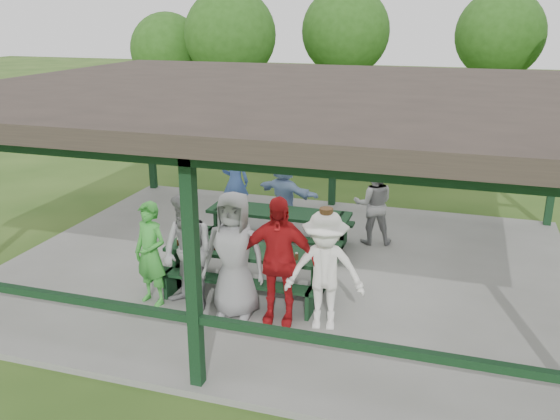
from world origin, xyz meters
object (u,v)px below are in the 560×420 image
(spectator_lblue, at_px, (284,195))
(picnic_table_near, at_px, (249,265))
(contestant_grey_left, at_px, (188,253))
(farm_trailer, at_px, (285,144))
(contestant_red, at_px, (278,261))
(spectator_blue, at_px, (235,182))
(pickup_truck, at_px, (413,147))
(contestant_grey_mid, at_px, (234,255))
(spectator_grey, at_px, (373,204))
(contestant_white_fedora, at_px, (325,271))
(picnic_table_far, at_px, (279,224))
(contestant_green, at_px, (151,254))

(spectator_lblue, bearing_deg, picnic_table_near, 116.68)
(contestant_grey_left, height_order, farm_trailer, contestant_grey_left)
(contestant_red, height_order, farm_trailer, contestant_red)
(contestant_grey_left, xyz_separation_m, contestant_red, (1.42, 0.01, 0.05))
(picnic_table_near, xyz_separation_m, contestant_red, (0.76, -0.80, 0.50))
(contestant_grey_left, distance_m, spectator_blue, 4.38)
(pickup_truck, relative_size, farm_trailer, 1.34)
(contestant_grey_mid, height_order, spectator_grey, contestant_grey_mid)
(contestant_white_fedora, xyz_separation_m, pickup_truck, (0.33, 10.15, -0.32))
(picnic_table_near, distance_m, spectator_grey, 3.24)
(contestant_white_fedora, distance_m, farm_trailer, 10.30)
(contestant_grey_mid, relative_size, farm_trailer, 0.54)
(picnic_table_far, xyz_separation_m, farm_trailer, (-1.97, 6.90, 0.05))
(contestant_green, relative_size, contestant_red, 0.86)
(contestant_red, relative_size, contestant_white_fedora, 1.06)
(spectator_blue, height_order, spectator_grey, spectator_blue)
(picnic_table_near, xyz_separation_m, picnic_table_far, (-0.11, 2.00, 0.00))
(picnic_table_far, relative_size, contestant_white_fedora, 1.50)
(contestant_grey_mid, xyz_separation_m, spectator_blue, (-1.67, 4.28, -0.16))
(picnic_table_far, height_order, spectator_blue, spectator_blue)
(contestant_green, xyz_separation_m, farm_trailer, (-0.77, 9.73, -0.30))
(spectator_grey, bearing_deg, spectator_lblue, -16.52)
(farm_trailer, bearing_deg, picnic_table_near, -75.60)
(picnic_table_far, distance_m, contestant_grey_mid, 2.86)
(picnic_table_near, height_order, contestant_red, contestant_red)
(contestant_green, distance_m, farm_trailer, 9.76)
(spectator_lblue, distance_m, pickup_truck, 6.80)
(contestant_red, bearing_deg, contestant_grey_mid, 174.68)
(contestant_green, xyz_separation_m, spectator_lblue, (1.04, 3.72, -0.03))
(contestant_grey_left, distance_m, contestant_grey_mid, 0.75)
(picnic_table_far, relative_size, spectator_blue, 1.69)
(contestant_red, xyz_separation_m, pickup_truck, (1.02, 10.18, -0.40))
(contestant_red, relative_size, spectator_lblue, 1.21)
(contestant_grey_left, xyz_separation_m, spectator_blue, (-0.92, 4.28, -0.11))
(contestant_grey_left, bearing_deg, spectator_lblue, 102.78)
(picnic_table_far, bearing_deg, spectator_lblue, 100.02)
(contestant_grey_mid, xyz_separation_m, pickup_truck, (1.70, 10.18, -0.40))
(contestant_grey_left, height_order, spectator_lblue, contestant_grey_left)
(contestant_grey_left, relative_size, spectator_grey, 1.14)
(picnic_table_near, bearing_deg, spectator_blue, 114.60)
(contestant_green, height_order, contestant_red, contestant_red)
(contestant_red, bearing_deg, contestant_grey_left, 174.45)
(contestant_grey_left, bearing_deg, farm_trailer, 117.23)
(spectator_blue, height_order, farm_trailer, spectator_blue)
(picnic_table_far, distance_m, spectator_lblue, 0.96)
(contestant_red, bearing_deg, spectator_grey, 70.87)
(contestant_grey_mid, height_order, contestant_red, contestant_grey_mid)
(spectator_lblue, bearing_deg, farm_trailer, -51.85)
(farm_trailer, bearing_deg, pickup_truck, 8.22)
(picnic_table_far, height_order, contestant_white_fedora, contestant_white_fedora)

